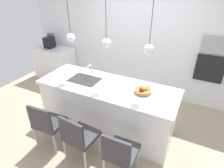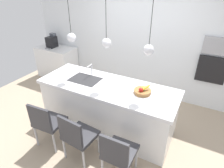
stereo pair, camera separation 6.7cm
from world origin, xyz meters
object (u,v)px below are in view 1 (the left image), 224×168
(coffee_machine, at_px, (49,42))
(oven, at_px, (210,69))
(microwave, at_px, (216,45))
(chair_far, at_px, (120,152))
(fruit_bowl, at_px, (143,91))
(chair_near, at_px, (47,123))
(chair_middle, at_px, (79,136))

(coffee_machine, distance_m, oven, 4.08)
(microwave, xyz_separation_m, chair_far, (-0.91, -2.45, -0.96))
(fruit_bowl, xyz_separation_m, microwave, (0.94, 1.54, 0.46))
(fruit_bowl, xyz_separation_m, chair_far, (0.02, -0.91, -0.50))
(fruit_bowl, bearing_deg, microwave, 58.72)
(chair_near, xyz_separation_m, chair_far, (1.32, -0.00, -0.02))
(fruit_bowl, relative_size, oven, 0.50)
(chair_near, relative_size, chair_far, 1.03)
(chair_near, height_order, chair_middle, chair_near)
(coffee_machine, distance_m, microwave, 4.10)
(chair_near, bearing_deg, microwave, 47.62)
(microwave, bearing_deg, chair_far, -110.48)
(fruit_bowl, relative_size, chair_near, 0.32)
(fruit_bowl, relative_size, chair_middle, 0.32)
(chair_near, xyz_separation_m, chair_middle, (0.63, -0.00, -0.01))
(chair_far, bearing_deg, chair_middle, -179.87)
(coffee_machine, relative_size, microwave, 0.70)
(coffee_machine, bearing_deg, fruit_bowl, -21.62)
(fruit_bowl, distance_m, coffee_machine, 3.37)
(coffee_machine, bearing_deg, microwave, 4.17)
(fruit_bowl, distance_m, oven, 1.80)
(microwave, bearing_deg, chair_near, -132.38)
(oven, distance_m, chair_far, 2.65)
(coffee_machine, height_order, chair_middle, coffee_machine)
(chair_far, bearing_deg, chair_near, 179.93)
(fruit_bowl, bearing_deg, chair_middle, -126.40)
(chair_near, bearing_deg, coffee_machine, 130.51)
(fruit_bowl, height_order, chair_far, fruit_bowl)
(microwave, distance_m, chair_near, 3.44)
(coffee_machine, distance_m, chair_middle, 3.32)
(microwave, xyz_separation_m, chair_middle, (-1.61, -2.45, -0.95))
(microwave, height_order, chair_near, microwave)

